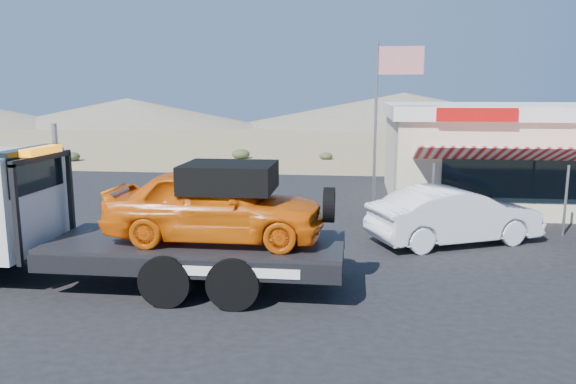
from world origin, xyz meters
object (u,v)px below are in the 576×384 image
tow_truck (121,213)px  flagpole (383,112)px  jerky_store (516,153)px  white_sedan (455,215)px

tow_truck → flagpole: 9.57m
tow_truck → jerky_store: size_ratio=0.91×
white_sedan → flagpole: flagpole is taller
flagpole → tow_truck: bearing=-131.2°
tow_truck → white_sedan: bearing=29.0°
tow_truck → jerky_store: 16.43m
white_sedan → flagpole: bearing=15.6°
tow_truck → white_sedan: tow_truck is taller
jerky_store → flagpole: bearing=-141.2°
jerky_store → white_sedan: bearing=-116.8°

